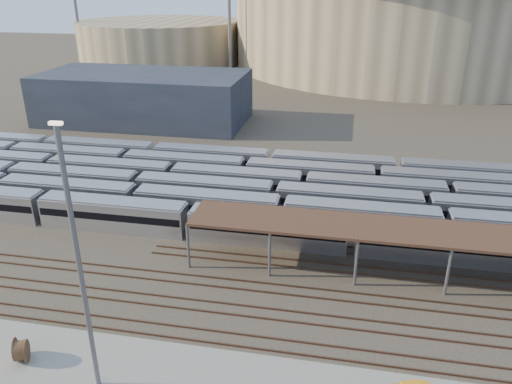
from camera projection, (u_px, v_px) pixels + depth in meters
The scene contains 12 objects.
ground at pixel (262, 282), 50.09m from camera, with size 420.00×420.00×0.00m, color #383026.
apron at pixel (160, 384), 37.43m from camera, with size 50.00×9.00×0.20m, color gray.
subway_trains at pixel (285, 193), 66.07m from camera, with size 127.61×23.90×3.60m.
inspection_shed at pixel (494, 240), 47.86m from camera, with size 60.30×6.00×5.30m.
empty_tracks at pixel (252, 312), 45.56m from camera, with size 170.00×9.62×0.18m.
stadium at pixel (412, 14), 165.17m from camera, with size 124.00×124.00×32.50m.
secondary_arena at pixel (161, 42), 174.82m from camera, with size 56.00×56.00×14.00m, color tan.
service_building at pixel (144, 97), 103.73m from camera, with size 42.00×20.00×10.00m, color #1E232D.
floodlight_0 at pixel (229, 4), 146.12m from camera, with size 4.00×1.00×38.40m.
floodlight_1 at pixel (75, 1), 164.75m from camera, with size 4.00×1.00×38.40m.
cable_reel_east at pixel (21, 350), 39.34m from camera, with size 1.88×1.88×1.04m, color brown.
yard_light_pole at pixel (80, 268), 33.22m from camera, with size 0.81×0.36×20.23m.
Camera 1 is at (7.52, -41.65, 28.29)m, focal length 35.00 mm.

